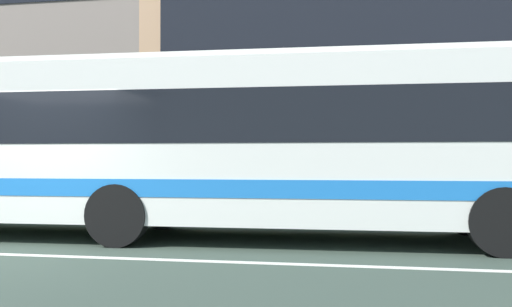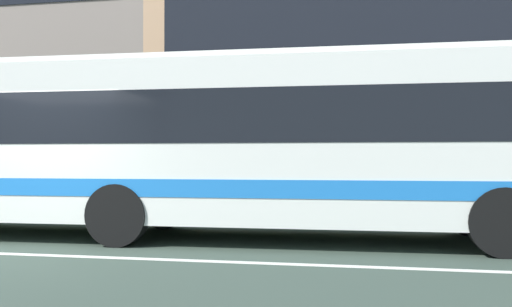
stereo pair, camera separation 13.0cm
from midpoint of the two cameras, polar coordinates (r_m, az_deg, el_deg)
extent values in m
plane|color=#37463C|center=(8.95, -24.21, -9.49)|extent=(160.00, 160.00, 0.00)
cube|color=silver|center=(8.95, -24.21, -9.47)|extent=(60.00, 0.16, 0.01)
cube|color=#264524|center=(13.62, -9.92, -4.05)|extent=(13.86, 1.10, 1.12)
cube|color=tan|center=(22.63, 15.98, 8.15)|extent=(18.44, 10.69, 9.61)
cube|color=black|center=(17.54, 17.80, 13.26)|extent=(16.97, 0.04, 1.92)
cube|color=silver|center=(9.89, -7.81, 1.02)|extent=(12.13, 2.73, 2.63)
cube|color=black|center=(9.91, -7.81, 3.30)|extent=(11.41, 2.74, 0.84)
cube|color=blue|center=(9.89, -7.82, -3.18)|extent=(11.89, 2.75, 0.28)
cube|color=silver|center=(10.02, -7.80, 8.91)|extent=(11.64, 2.33, 0.12)
cylinder|color=black|center=(10.86, 20.63, -5.25)|extent=(1.01, 0.30, 1.00)
cylinder|color=black|center=(8.66, 23.71, -6.45)|extent=(1.01, 0.30, 1.00)
cylinder|color=black|center=(11.23, -9.86, -5.12)|extent=(1.01, 0.30, 1.00)
cylinder|color=black|center=(9.12, -14.48, -6.18)|extent=(1.01, 0.30, 1.00)
camera|label=1|loc=(0.06, -90.40, 0.00)|focal=38.85mm
camera|label=2|loc=(0.06, 89.60, 0.00)|focal=38.85mm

